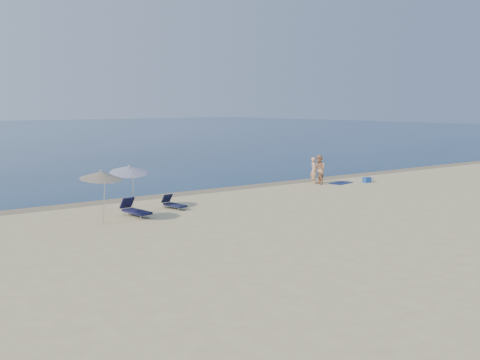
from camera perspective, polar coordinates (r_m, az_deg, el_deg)
name	(u,v)px	position (r m, az deg, el deg)	size (l,w,h in m)	color
wet_sand_strip	(252,186)	(37.14, 1.10, -0.59)	(240.00, 1.60, 0.00)	#847254
person_left	(314,170)	(38.51, 7.01, 0.91)	(0.62, 0.41, 1.70)	tan
person_right	(319,170)	(38.18, 7.51, 0.98)	(0.91, 0.71, 1.87)	tan
beach_towel	(341,183)	(39.03, 9.55, -0.29)	(1.64, 0.91, 0.03)	#0F1A4D
white_bag	(371,180)	(40.10, 12.29, 0.03)	(0.34, 0.29, 0.29)	silver
blue_cooler	(367,180)	(39.70, 11.93, 0.01)	(0.49, 0.35, 0.35)	#204EAE
umbrella_near	(129,169)	(28.66, -10.50, 1.00)	(2.26, 2.28, 2.36)	silver
umbrella_far	(101,175)	(25.85, -13.05, 0.45)	(1.93, 1.96, 2.39)	silver
lounger_left	(135,210)	(27.53, -9.92, -2.83)	(0.74, 1.88, 0.81)	#131436
lounger_right	(174,204)	(29.29, -6.31, -2.26)	(0.61, 1.54, 0.66)	#131836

